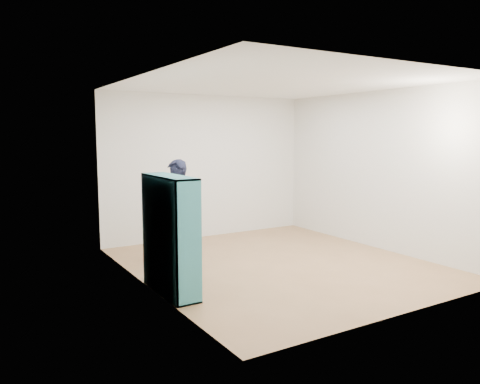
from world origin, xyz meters
TOP-DOWN VIEW (x-y plane):
  - floor at (0.00, 0.00)m, footprint 4.50×4.50m
  - ceiling at (0.00, 0.00)m, footprint 4.50×4.50m
  - wall_left at (-2.00, 0.00)m, footprint 0.02×4.50m
  - wall_right at (2.00, 0.00)m, footprint 0.02×4.50m
  - wall_back at (0.00, 2.25)m, footprint 4.00×0.02m
  - wall_front at (0.00, -2.25)m, footprint 4.00×0.02m
  - bookshelf at (-1.86, -0.34)m, footprint 0.31×1.06m
  - person at (-1.20, 0.92)m, footprint 0.50×0.63m
  - smartphone at (-1.36, 0.95)m, footprint 0.04×0.10m

SIDE VIEW (x-z plane):
  - floor at x=0.00m, z-range 0.00..0.00m
  - bookshelf at x=-1.86m, z-range -0.02..1.39m
  - person at x=-1.20m, z-range 0.00..1.53m
  - smartphone at x=-1.36m, z-range 0.79..0.94m
  - wall_left at x=-2.00m, z-range 0.00..2.60m
  - wall_right at x=2.00m, z-range 0.00..2.60m
  - wall_back at x=0.00m, z-range 0.00..2.60m
  - wall_front at x=0.00m, z-range 0.00..2.60m
  - ceiling at x=0.00m, z-range 2.60..2.60m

